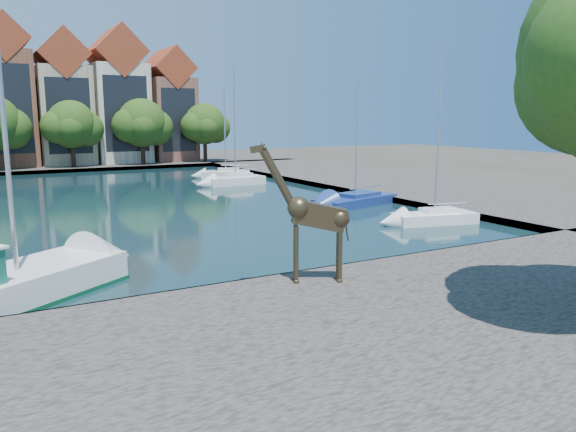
{
  "coord_description": "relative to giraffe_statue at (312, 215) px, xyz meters",
  "views": [
    {
      "loc": [
        -8.01,
        -17.57,
        6.2
      ],
      "look_at": [
        1.81,
        -0.05,
        2.63
      ],
      "focal_mm": 35.0,
      "sensor_mm": 36.0,
      "label": 1
    }
  ],
  "objects": [
    {
      "name": "sailboat_right_a",
      "position": [
        13.0,
        7.5,
        -2.26
      ],
      "size": [
        5.11,
        2.77,
        10.15
      ],
      "color": "white",
      "rests_on": "water_basin"
    },
    {
      "name": "townhouse_center",
      "position": [
        -6.0,
        57.37,
        5.51
      ],
      "size": [
        5.44,
        9.18,
        16.93
      ],
      "color": "brown",
      "rests_on": "far_quay"
    },
    {
      "name": "near_quay",
      "position": [
        -2.0,
        -5.61,
        -2.6
      ],
      "size": [
        50.0,
        14.0,
        0.5
      ],
      "primitive_type": "cube",
      "color": "#544E49",
      "rests_on": "ground"
    },
    {
      "name": "sailboat_right_d",
      "position": [
        12.03,
        35.95,
        -2.22
      ],
      "size": [
        5.1,
        3.46,
        8.76
      ],
      "color": "silver",
      "rests_on": "water_basin"
    },
    {
      "name": "far_tree_mid_east",
      "position": [
        0.1,
        51.88,
        2.28
      ],
      "size": [
        7.02,
        5.4,
        7.52
      ],
      "color": "#332114",
      "rests_on": "far_quay"
    },
    {
      "name": "sailboat_right_c",
      "position": [
        10.54,
        30.18,
        -2.18
      ],
      "size": [
        5.38,
        2.1,
        10.55
      ],
      "color": "white",
      "rests_on": "water_basin"
    },
    {
      "name": "townhouse_east_end",
      "position": [
        13.0,
        57.37,
        4.26
      ],
      "size": [
        5.44,
        9.18,
        14.43
      ],
      "color": "brown",
      "rests_on": "far_quay"
    },
    {
      "name": "right_quay",
      "position": [
        23.0,
        25.39,
        -2.6
      ],
      "size": [
        14.0,
        52.0,
        0.5
      ],
      "primitive_type": "cube",
      "color": "#544E49",
      "rests_on": "ground"
    },
    {
      "name": "water_basin",
      "position": [
        -2.0,
        25.39,
        -2.81
      ],
      "size": [
        38.0,
        50.0,
        0.08
      ],
      "primitive_type": "cube",
      "color": "black",
      "rests_on": "ground"
    },
    {
      "name": "far_quay",
      "position": [
        -2.0,
        57.39,
        -2.6
      ],
      "size": [
        60.0,
        16.0,
        0.5
      ],
      "primitive_type": "cube",
      "color": "#544E49",
      "rests_on": "ground"
    },
    {
      "name": "ground",
      "position": [
        -2.0,
        1.39,
        -2.85
      ],
      "size": [
        160.0,
        160.0,
        0.0
      ],
      "primitive_type": "plane",
      "color": "#38332B",
      "rests_on": "ground"
    },
    {
      "name": "giraffe_statue",
      "position": [
        0.0,
        0.0,
        0.0
      ],
      "size": [
        3.16,
        1.75,
        4.79
      ],
      "color": "#3D311E",
      "rests_on": "near_quay"
    },
    {
      "name": "far_tree_far_east",
      "position": [
        16.09,
        51.88,
        2.22
      ],
      "size": [
        6.76,
        5.2,
        7.36
      ],
      "color": "#332114",
      "rests_on": "far_quay"
    },
    {
      "name": "townhouse_east_mid",
      "position": [
        6.5,
        57.37,
        5.25
      ],
      "size": [
        6.43,
        9.18,
        16.65
      ],
      "color": "beige",
      "rests_on": "far_quay"
    },
    {
      "name": "far_tree_east",
      "position": [
        8.11,
        51.88,
        2.39
      ],
      "size": [
        7.54,
        5.8,
        7.84
      ],
      "color": "#332114",
      "rests_on": "far_quay"
    },
    {
      "name": "sailboat_right_b",
      "position": [
        13.0,
        15.24,
        -2.29
      ],
      "size": [
        7.01,
        3.97,
        11.32
      ],
      "color": "navy",
      "rests_on": "water_basin"
    },
    {
      "name": "townhouse_east_inner",
      "position": [
        0.0,
        57.37,
        4.88
      ],
      "size": [
        5.94,
        9.18,
        15.79
      ],
      "color": "tan",
      "rests_on": "far_quay"
    }
  ]
}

